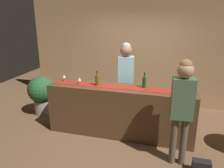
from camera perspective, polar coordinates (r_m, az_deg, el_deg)
ground_plane at (r=4.79m, az=2.02°, el=-12.48°), size 10.00×10.00×0.00m
back_wall at (r=6.09m, az=6.42°, el=8.48°), size 6.00×0.12×2.90m
bar_counter at (r=4.56m, az=2.08°, el=-6.91°), size 2.92×0.60×1.02m
counter_runner_cloth at (r=4.37m, az=2.16°, el=-0.77°), size 2.77×0.28×0.01m
wine_bottle_amber at (r=4.44m, az=-3.84°, el=0.98°), size 0.07×0.07×0.30m
wine_bottle_green at (r=4.35m, az=8.25°, el=0.47°), size 0.07×0.07×0.30m
wine_glass_near_customer at (r=4.84m, az=-12.22°, el=1.93°), size 0.07×0.07×0.14m
wine_glass_mid_counter at (r=4.57m, az=-8.37°, el=1.20°), size 0.07×0.07×0.14m
wine_glass_far_end at (r=4.19m, az=17.41°, el=-0.92°), size 0.07×0.07×0.14m
bartender at (r=4.88m, az=3.54°, el=2.70°), size 0.38×0.28×1.83m
customer_sipping at (r=3.60m, az=17.60°, el=-4.34°), size 0.36×0.25×1.77m
potted_plant_tall at (r=5.72m, az=-17.64°, el=-2.10°), size 0.66×0.66×0.96m
handbag at (r=3.97m, az=21.92°, el=-19.13°), size 0.28×0.14×0.22m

